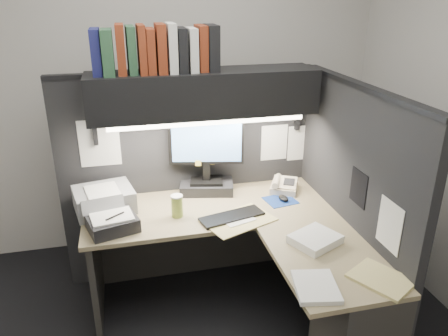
{
  "coord_description": "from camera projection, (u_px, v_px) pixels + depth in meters",
  "views": [
    {
      "loc": [
        -0.42,
        -2.13,
        2.14
      ],
      "look_at": [
        0.21,
        0.51,
        1.04
      ],
      "focal_mm": 35.0,
      "sensor_mm": 36.0,
      "label": 1
    }
  ],
  "objects": [
    {
      "name": "manila_stack",
      "position": [
        381.0,
        279.0,
        2.29
      ],
      "size": [
        0.35,
        0.37,
        0.02
      ],
      "primitive_type": "cube",
      "rotation": [
        0.0,
        0.0,
        0.52
      ],
      "color": "tan",
      "rests_on": "desk"
    },
    {
      "name": "overhead_shelf",
      "position": [
        204.0,
        93.0,
        2.95
      ],
      "size": [
        1.55,
        0.34,
        0.3
      ],
      "primitive_type": "cube",
      "color": "black",
      "rests_on": "partition_back"
    },
    {
      "name": "wall_back",
      "position": [
        173.0,
        92.0,
        3.66
      ],
      "size": [
        3.5,
        0.04,
        2.7
      ],
      "primitive_type": "cube",
      "color": "beige",
      "rests_on": "floor"
    },
    {
      "name": "pinned_papers",
      "position": [
        252.0,
        160.0,
        3.02
      ],
      "size": [
        1.76,
        1.31,
        0.51
      ],
      "color": "white",
      "rests_on": "partition_back"
    },
    {
      "name": "desk",
      "position": [
        277.0,
        282.0,
        2.74
      ],
      "size": [
        1.7,
        1.53,
        0.73
      ],
      "color": "#94855E",
      "rests_on": "floor"
    },
    {
      "name": "coffee_cup",
      "position": [
        177.0,
        207.0,
        2.92
      ],
      "size": [
        0.1,
        0.1,
        0.14
      ],
      "primitive_type": "cylinder",
      "rotation": [
        0.0,
        0.0,
        -0.35
      ],
      "color": "#CED254",
      "rests_on": "desk"
    },
    {
      "name": "telephone",
      "position": [
        284.0,
        186.0,
        3.3
      ],
      "size": [
        0.27,
        0.27,
        0.08
      ],
      "primitive_type": "cube",
      "rotation": [
        0.0,
        0.0,
        -0.49
      ],
      "color": "beige",
      "rests_on": "desk"
    },
    {
      "name": "notebook_stack",
      "position": [
        113.0,
        224.0,
        2.76
      ],
      "size": [
        0.35,
        0.32,
        0.09
      ],
      "primitive_type": "cube",
      "rotation": [
        0.0,
        0.0,
        0.28
      ],
      "color": "black",
      "rests_on": "desk"
    },
    {
      "name": "monitor",
      "position": [
        206.0,
        163.0,
        3.22
      ],
      "size": [
        0.54,
        0.32,
        0.59
      ],
      "rotation": [
        0.0,
        0.0,
        -0.22
      ],
      "color": "black",
      "rests_on": "desk"
    },
    {
      "name": "binder_row",
      "position": [
        157.0,
        50.0,
        2.77
      ],
      "size": [
        0.8,
        0.26,
        0.31
      ],
      "color": "navy",
      "rests_on": "overhead_shelf"
    },
    {
      "name": "mousepad",
      "position": [
        280.0,
        200.0,
        3.16
      ],
      "size": [
        0.24,
        0.23,
        0.0
      ],
      "primitive_type": "cube",
      "rotation": [
        0.0,
        0.0,
        0.17
      ],
      "color": "navy",
      "rests_on": "desk"
    },
    {
      "name": "partition_back",
      "position": [
        189.0,
        179.0,
        3.36
      ],
      "size": [
        1.9,
        0.06,
        1.6
      ],
      "primitive_type": "cube",
      "color": "black",
      "rests_on": "floor"
    },
    {
      "name": "printer",
      "position": [
        104.0,
        199.0,
        3.01
      ],
      "size": [
        0.44,
        0.4,
        0.15
      ],
      "primitive_type": "cube",
      "rotation": [
        0.0,
        0.0,
        0.2
      ],
      "color": "#939599",
      "rests_on": "desk"
    },
    {
      "name": "task_light_tube",
      "position": [
        208.0,
        123.0,
        2.89
      ],
      "size": [
        1.32,
        0.04,
        0.04
      ],
      "primitive_type": "cylinder",
      "rotation": [
        0.0,
        1.57,
        0.0
      ],
      "color": "white",
      "rests_on": "overhead_shelf"
    },
    {
      "name": "open_folder",
      "position": [
        238.0,
        220.0,
        2.88
      ],
      "size": [
        0.53,
        0.44,
        0.01
      ],
      "primitive_type": "cube",
      "rotation": [
        0.0,
        0.0,
        0.38
      ],
      "color": "tan",
      "rests_on": "desk"
    },
    {
      "name": "paper_stack_b",
      "position": [
        316.0,
        287.0,
        2.22
      ],
      "size": [
        0.26,
        0.3,
        0.03
      ],
      "primitive_type": "cube",
      "rotation": [
        0.0,
        0.0,
        -0.19
      ],
      "color": "white",
      "rests_on": "desk"
    },
    {
      "name": "paper_stack_a",
      "position": [
        315.0,
        239.0,
        2.62
      ],
      "size": [
        0.34,
        0.32,
        0.05
      ],
      "primitive_type": "cube",
      "rotation": [
        0.0,
        0.0,
        0.44
      ],
      "color": "white",
      "rests_on": "desk"
    },
    {
      "name": "mouse",
      "position": [
        283.0,
        198.0,
        3.15
      ],
      "size": [
        0.08,
        0.1,
        0.03
      ],
      "primitive_type": "ellipsoid",
      "rotation": [
        0.0,
        0.0,
        0.23
      ],
      "color": "black",
      "rests_on": "mousepad"
    },
    {
      "name": "keyboard",
      "position": [
        232.0,
        217.0,
        2.92
      ],
      "size": [
        0.46,
        0.25,
        0.02
      ],
      "primitive_type": "cube",
      "rotation": [
        0.0,
        0.0,
        0.24
      ],
      "color": "black",
      "rests_on": "desk"
    },
    {
      "name": "partition_right",
      "position": [
        349.0,
        209.0,
        2.89
      ],
      "size": [
        0.06,
        1.5,
        1.6
      ],
      "primitive_type": "cube",
      "color": "black",
      "rests_on": "floor"
    }
  ]
}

